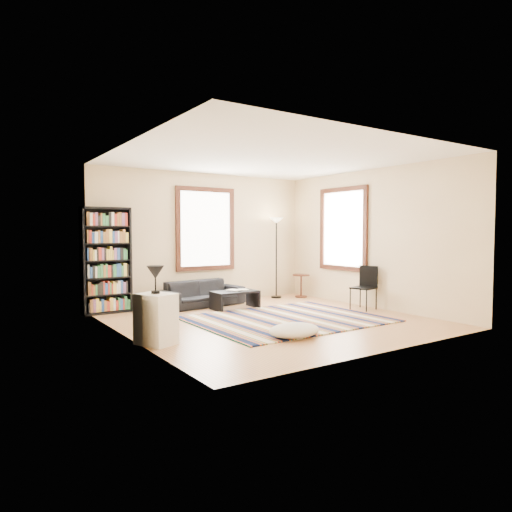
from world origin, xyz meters
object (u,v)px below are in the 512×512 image
white_cabinet (156,319)px  coffee_table (235,300)px  floor_lamp (276,258)px  bookshelf (106,260)px  sofa (201,293)px  floor_cushion (294,330)px  side_table (301,286)px  folding_chair (363,288)px  dog (155,307)px

white_cabinet → coffee_table: bearing=15.6°
coffee_table → floor_lamp: floor_lamp is taller
bookshelf → floor_lamp: (3.85, -0.17, -0.07)m
sofa → white_cabinet: white_cabinet is taller
coffee_table → floor_cushion: size_ratio=1.11×
side_table → folding_chair: 2.00m
white_cabinet → folding_chair: bearing=-17.4°
floor_cushion → folding_chair: (2.61, 1.09, 0.33)m
coffee_table → floor_lamp: 1.93m
floor_cushion → dog: dog is taller
floor_lamp → folding_chair: size_ratio=2.16×
coffee_table → floor_lamp: bearing=26.1°
folding_chair → white_cabinet: (-4.45, -0.37, -0.08)m
folding_chair → floor_lamp: bearing=89.2°
white_cabinet → floor_lamp: bearing=11.3°
floor_lamp → dog: 3.70m
sofa → floor_lamp: (2.00, 0.10, 0.67)m
sofa → floor_lamp: 2.11m
side_table → white_cabinet: (-4.50, -2.36, 0.08)m
sofa → white_cabinet: size_ratio=2.58×
folding_chair → white_cabinet: 4.47m
coffee_table → dog: 1.89m
folding_chair → dog: folding_chair is taller
sofa → coffee_table: bearing=-66.9°
floor_lamp → white_cabinet: bearing=-146.5°
side_table → bookshelf: bearing=174.3°
bookshelf → dog: 1.62m
dog → floor_cushion: bearing=-45.2°
bookshelf → side_table: 4.46m
folding_chair → sofa: bearing=126.1°
white_cabinet → dog: size_ratio=1.33×
sofa → bookshelf: size_ratio=0.90×
floor_cushion → side_table: bearing=49.2°
sofa → floor_cushion: 3.25m
white_cabinet → sofa: bearing=29.8°
side_table → folding_chair: folding_chair is taller
floor_lamp → dog: bearing=-160.6°
sofa → white_cabinet: (-1.97, -2.53, 0.09)m
coffee_table → side_table: size_ratio=1.67×
floor_cushion → white_cabinet: bearing=158.6°
folding_chair → white_cabinet: bearing=171.9°
folding_chair → white_cabinet: size_ratio=1.23×
sofa → folding_chair: (2.48, -2.16, 0.17)m
coffee_table → white_cabinet: (-2.38, -1.84, 0.17)m
floor_cushion → side_table: side_table is taller
coffee_table → dog: size_ratio=1.70×
coffee_table → sofa: bearing=120.6°
coffee_table → dog: (-1.84, -0.43, 0.08)m
bookshelf → coffee_table: bearing=-22.9°
side_table → dog: size_ratio=1.02×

